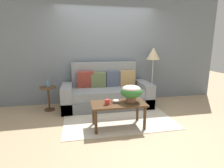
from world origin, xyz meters
name	(u,v)px	position (x,y,z in m)	size (l,w,h in m)	color
ground_plane	(118,119)	(0.00, 0.00, 0.00)	(14.00, 14.00, 0.00)	tan
wall_back	(106,47)	(0.00, 1.35, 1.47)	(6.40, 0.12, 2.93)	slate
area_rug	(116,115)	(0.00, 0.20, 0.01)	(2.23, 1.87, 0.01)	beige
couch	(107,93)	(-0.09, 0.87, 0.34)	(2.19, 0.92, 1.10)	slate
coffee_table	(118,107)	(-0.08, -0.38, 0.41)	(1.01, 0.52, 0.48)	#442D1B
side_table	(48,94)	(-1.49, 0.83, 0.40)	(0.38, 0.38, 0.58)	#4C331E
floor_lamp	(153,57)	(1.20, 1.03, 1.22)	(0.36, 0.36, 1.47)	#B2B2B7
potted_plant	(131,92)	(0.17, -0.35, 0.68)	(0.41, 0.41, 0.32)	#A36B4C
coffee_mug	(107,102)	(-0.30, -0.42, 0.53)	(0.13, 0.09, 0.09)	red
snack_bowl	(116,101)	(-0.12, -0.35, 0.52)	(0.13, 0.13, 0.07)	silver
table_vase	(48,83)	(-1.48, 0.82, 0.66)	(0.10, 0.10, 0.20)	slate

